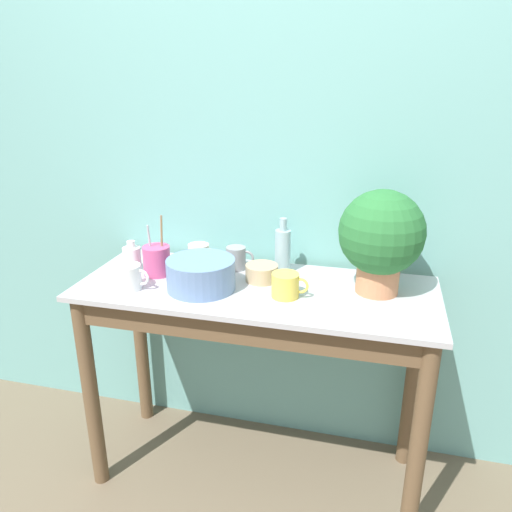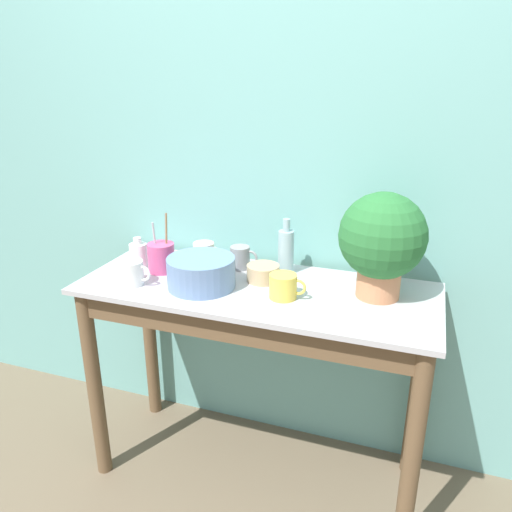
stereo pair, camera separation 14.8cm
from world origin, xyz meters
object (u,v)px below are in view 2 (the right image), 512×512
Objects in this scene: mug_yellow at (284,286)px; bottle_tall at (286,251)px; bowl_small_tan at (263,273)px; mug_white at (131,273)px; utensil_cup at (161,257)px; bottle_short at (139,254)px; potted_plant at (382,240)px; bowl_wash_large at (201,272)px; mug_cream at (204,254)px; mug_grey at (241,257)px.

bottle_tall is at bearing 104.34° from mug_yellow.
bowl_small_tan is (-0.06, -0.10, -0.06)m from bottle_tall.
mug_white is 0.16m from utensil_cup.
mug_yellow is at bearing -8.51° from bottle_short.
potted_plant is 1.60× the size of utensil_cup.
utensil_cup is at bearing 157.97° from bowl_wash_large.
mug_cream is 0.29m from bowl_small_tan.
bowl_wash_large is 2.03× the size of bottle_short.
mug_yellow is 0.53m from utensil_cup.
bottle_tall reaches higher than mug_white.
mug_white is (-0.25, -0.07, -0.01)m from bowl_wash_large.
bowl_wash_large is 2.04× the size of mug_cream.
bowl_wash_large is 1.90× the size of mug_yellow.
potted_plant is 0.91m from mug_white.
bottle_tall reaches higher than mug_grey.
bottle_short is at bearing -163.49° from mug_grey.
bowl_wash_large reaches higher than mug_grey.
potted_plant is 0.85m from utensil_cup.
utensil_cup is (-0.47, -0.15, -0.03)m from bottle_tall.
potted_plant reaches higher than mug_cream.
bowl_small_tan is (0.52, 0.03, -0.02)m from bottle_short.
mug_cream is 0.18m from utensil_cup.
bottle_tall is (0.26, 0.23, 0.04)m from bowl_wash_large.
mug_grey is at bearing 6.23° from mug_cream.
utensil_cup is (0.11, -0.01, 0.01)m from bottle_short.
bottle_short is at bearing 171.49° from mug_yellow.
bottle_short is 0.93× the size of mug_white.
utensil_cup reaches higher than bottle_short.
utensil_cup reaches higher than mug_grey.
bottle_tall reaches higher than mug_yellow.
potted_plant is 0.46m from bowl_small_tan.
bowl_wash_large is 0.22m from mug_cream.
potted_plant reaches higher than mug_yellow.
bowl_small_tan is at bearing 179.94° from potted_plant.
bowl_wash_large is at bearing 14.97° from mug_white.
mug_cream is at bearing 22.38° from bottle_short.
bottle_short is 0.52m from bowl_small_tan.
mug_grey reaches higher than bowl_small_tan.
potted_plant is 0.65m from bowl_wash_large.
bottle_short reaches higher than bowl_small_tan.
bowl_small_tan is 0.41m from utensil_cup.
mug_grey is (0.15, 0.02, -0.00)m from mug_cream.
mug_grey is 0.16m from bowl_small_tan.
bowl_wash_large is 0.35m from bottle_tall.
utensil_cup is (-0.84, -0.04, -0.15)m from potted_plant.
potted_plant reaches higher than bowl_wash_large.
utensil_cup is at bearing -162.68° from bottle_tall.
mug_yellow is (0.57, 0.07, -0.00)m from mug_white.
mug_cream is 0.99× the size of bowl_small_tan.
utensil_cup is (-0.21, 0.09, 0.00)m from bowl_wash_large.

